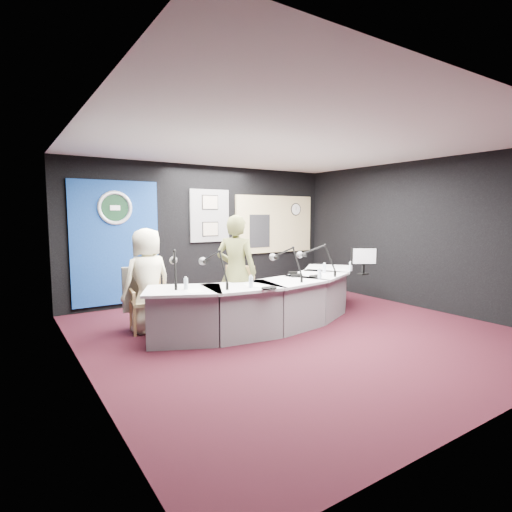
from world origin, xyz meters
TOP-DOWN VIEW (x-y plane):
  - ground at (0.00, 0.00)m, footprint 6.00×6.00m
  - ceiling at (0.00, 0.00)m, footprint 6.00×6.00m
  - wall_back at (0.00, 3.00)m, footprint 6.00×0.02m
  - wall_left at (-3.00, 0.00)m, footprint 0.02×6.00m
  - wall_right at (3.00, 0.00)m, footprint 0.02×6.00m
  - broadcast_desk at (-0.05, 0.55)m, footprint 4.50×1.90m
  - backdrop_panel at (-1.90, 2.97)m, footprint 1.60×0.05m
  - agency_seal at (-1.90, 2.93)m, footprint 0.63×0.07m
  - seal_center at (-1.90, 2.94)m, footprint 0.48×0.01m
  - pinboard at (0.05, 2.97)m, footprint 0.90×0.04m
  - framed_photo_upper at (0.05, 2.94)m, footprint 0.34×0.02m
  - framed_photo_lower at (0.05, 2.94)m, footprint 0.34×0.02m
  - booth_window_frame at (1.75, 2.97)m, footprint 2.12×0.06m
  - booth_glow at (1.75, 2.96)m, footprint 2.00×0.02m
  - equipment_rack at (1.30, 2.94)m, footprint 0.55×0.02m
  - wall_clock at (2.35, 2.94)m, footprint 0.28×0.01m
  - armchair_left at (-1.88, 1.25)m, footprint 0.62×0.62m
  - armchair_right at (-0.66, 0.66)m, footprint 0.85×0.85m
  - draped_jacket at (-1.93, 1.50)m, footprint 0.51×0.17m
  - person_man at (-1.88, 1.25)m, footprint 0.86×0.64m
  - person_woman at (-0.66, 0.66)m, footprint 0.74×0.77m
  - computer_monitor at (1.49, 0.03)m, footprint 0.42×0.25m
  - desk_phone at (0.37, 0.46)m, footprint 0.22×0.21m
  - headphones_near at (0.61, 0.25)m, footprint 0.21×0.21m
  - headphones_far at (-0.64, -0.20)m, footprint 0.19×0.19m
  - paper_stack at (-1.56, 0.26)m, footprint 0.25×0.33m
  - notepad at (-0.63, 0.16)m, footprint 0.31×0.38m
  - boom_mic_a at (-1.63, 0.75)m, footprint 0.32×0.71m
  - boom_mic_b at (-1.18, 0.38)m, footprint 0.19×0.74m
  - boom_mic_c at (0.05, 0.29)m, footprint 0.23×0.73m
  - boom_mic_d at (0.75, 0.37)m, footprint 0.44×0.65m
  - water_bottles at (0.01, 0.29)m, footprint 3.30×0.54m

SIDE VIEW (x-z plane):
  - ground at x=0.00m, z-range 0.00..0.00m
  - broadcast_desk at x=-0.05m, z-range 0.00..0.75m
  - armchair_left at x=-1.88m, z-range 0.00..0.97m
  - armchair_right at x=-0.66m, z-range 0.00..1.07m
  - draped_jacket at x=-1.93m, z-range 0.27..0.97m
  - paper_stack at x=-1.56m, z-range 0.75..0.75m
  - notepad at x=-0.63m, z-range 0.75..0.75m
  - headphones_near at x=0.61m, z-range 0.75..0.79m
  - headphones_far at x=-0.64m, z-range 0.75..0.78m
  - desk_phone at x=0.37m, z-range 0.75..0.80m
  - person_man at x=-1.88m, z-range 0.00..1.58m
  - water_bottles at x=0.01m, z-range 0.75..0.93m
  - person_woman at x=-0.66m, z-range 0.00..1.78m
  - boom_mic_a at x=-1.63m, z-range 0.75..1.35m
  - boom_mic_b at x=-1.18m, z-range 0.75..1.35m
  - boom_mic_c at x=0.05m, z-range 0.75..1.35m
  - boom_mic_d at x=0.75m, z-range 0.75..1.35m
  - computer_monitor at x=1.49m, z-range 0.91..1.23m
  - backdrop_panel at x=-1.90m, z-range 0.10..2.40m
  - wall_back at x=0.00m, z-range 0.00..2.80m
  - wall_left at x=-3.00m, z-range 0.00..2.80m
  - wall_right at x=3.00m, z-range 0.00..2.80m
  - equipment_rack at x=1.30m, z-range 1.03..1.78m
  - framed_photo_lower at x=0.05m, z-range 1.33..1.60m
  - booth_window_frame at x=1.75m, z-range 0.89..2.21m
  - booth_glow at x=1.75m, z-range 0.95..2.15m
  - pinboard at x=0.05m, z-range 1.20..2.30m
  - agency_seal at x=-1.90m, z-range 1.58..2.21m
  - seal_center at x=-1.90m, z-range 1.66..2.14m
  - wall_clock at x=2.35m, z-range 1.76..2.04m
  - framed_photo_upper at x=0.05m, z-range 1.89..2.17m
  - ceiling at x=0.00m, z-range 2.79..2.81m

